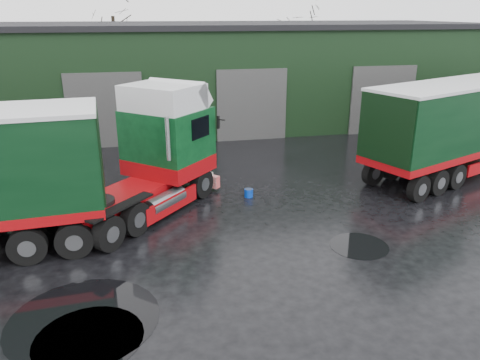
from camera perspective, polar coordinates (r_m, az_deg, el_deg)
name	(u,v)px	position (r m, az deg, el deg)	size (l,w,h in m)	color
ground	(291,261)	(14.14, 6.24, -9.85)	(100.00, 100.00, 0.00)	black
warehouse	(232,72)	(32.43, -0.99, 13.08)	(32.40, 12.40, 6.30)	black
hero_tractor	(132,154)	(16.84, -13.06, 3.05)	(3.09, 7.27, 4.52)	#093A19
lorry_right	(474,126)	(23.84, 26.59, 5.96)	(2.77, 16.03, 4.21)	silver
wash_bucket	(249,193)	(18.65, 1.06, -1.59)	(0.35, 0.35, 0.33)	#0831AD
tree_back_a	(115,40)	(41.76, -15.02, 16.15)	(4.40, 4.40, 9.50)	black
tree_back_b	(298,50)	(44.04, 7.14, 15.50)	(4.40, 4.40, 7.50)	black
puddle_0	(89,339)	(11.69, -17.97, -17.93)	(2.48, 2.48, 0.01)	black
puddle_1	(359,246)	(15.39, 14.30, -7.78)	(1.85, 1.85, 0.01)	black
puddle_2	(84,320)	(12.31, -18.51, -15.84)	(3.63, 3.63, 0.01)	black
puddle_4	(139,189)	(19.91, -12.16, -1.12)	(1.85, 1.85, 0.01)	black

